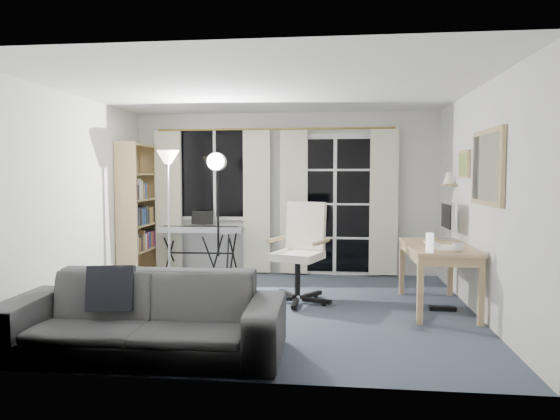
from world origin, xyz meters
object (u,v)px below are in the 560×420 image
(studio_light, at_px, (217,177))
(office_chair, at_px, (302,243))
(keyboard_piano, at_px, (201,230))
(monitor, at_px, (448,217))
(bookshelf, at_px, (136,214))
(torchiere_lamp, at_px, (168,178))
(desk, at_px, (437,253))
(sofa, at_px, (144,302))
(mug, at_px, (458,246))

(studio_light, distance_m, office_chair, 1.48)
(keyboard_piano, relative_size, monitor, 2.41)
(bookshelf, bearing_deg, office_chair, -25.02)
(keyboard_piano, bearing_deg, torchiere_lamp, -104.14)
(torchiere_lamp, height_order, keyboard_piano, torchiere_lamp)
(studio_light, bearing_deg, torchiere_lamp, -171.22)
(desk, distance_m, monitor, 0.61)
(office_chair, bearing_deg, bookshelf, 175.77)
(office_chair, xyz_separation_m, desk, (1.51, -0.20, -0.06))
(desk, relative_size, sofa, 0.58)
(bookshelf, xyz_separation_m, monitor, (4.20, -0.87, 0.06))
(studio_light, bearing_deg, desk, -17.96)
(studio_light, height_order, desk, studio_light)
(torchiere_lamp, distance_m, monitor, 3.50)
(mug, bearing_deg, office_chair, 156.38)
(torchiere_lamp, relative_size, monitor, 3.51)
(torchiere_lamp, relative_size, desk, 1.35)
(studio_light, bearing_deg, office_chair, -27.57)
(office_chair, bearing_deg, studio_light, 174.71)
(desk, bearing_deg, monitor, 65.70)
(office_chair, bearing_deg, mug, -3.65)
(desk, height_order, mug, mug)
(office_chair, distance_m, mug, 1.75)
(bookshelf, height_order, office_chair, bookshelf)
(monitor, bearing_deg, office_chair, -172.41)
(monitor, xyz_separation_m, mug, (-0.10, -0.95, -0.21))
(torchiere_lamp, height_order, office_chair, torchiere_lamp)
(keyboard_piano, bearing_deg, mug, -34.47)
(torchiere_lamp, height_order, studio_light, torchiere_lamp)
(torchiere_lamp, bearing_deg, desk, -10.81)
(mug, relative_size, sofa, 0.05)
(monitor, xyz_separation_m, sofa, (-2.87, -2.19, -0.53))
(studio_light, distance_m, desk, 2.88)
(torchiere_lamp, xyz_separation_m, desk, (3.27, -0.62, -0.82))
(bookshelf, bearing_deg, sofa, -67.42)
(bookshelf, distance_m, desk, 4.23)
(bookshelf, xyz_separation_m, mug, (4.10, -1.82, -0.15))
(torchiere_lamp, relative_size, office_chair, 1.54)
(desk, xyz_separation_m, sofa, (-2.68, -1.74, -0.18))
(studio_light, bearing_deg, sofa, -92.84)
(desk, bearing_deg, office_chair, 171.66)
(keyboard_piano, height_order, mug, keyboard_piano)
(bookshelf, height_order, desk, bookshelf)
(torchiere_lamp, xyz_separation_m, sofa, (0.59, -2.37, -1.00))
(desk, bearing_deg, studio_light, 163.65)
(bookshelf, bearing_deg, studio_light, -24.10)
(mug, bearing_deg, monitor, 84.19)
(keyboard_piano, height_order, studio_light, studio_light)
(sofa, bearing_deg, torchiere_lamp, 102.89)
(torchiere_lamp, distance_m, sofa, 2.63)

